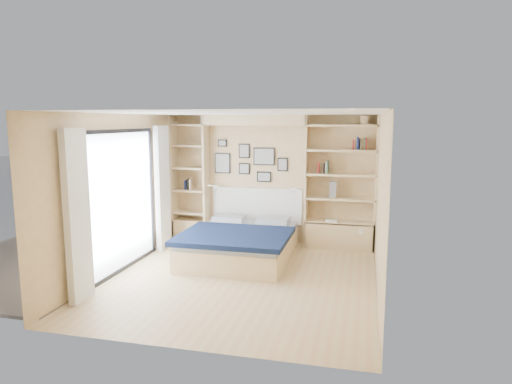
# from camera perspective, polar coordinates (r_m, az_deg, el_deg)

# --- Properties ---
(ground) EXTENTS (4.50, 4.50, 0.00)m
(ground) POSITION_cam_1_polar(r_m,az_deg,el_deg) (7.10, -1.78, -10.76)
(ground) COLOR tan
(ground) RESTS_ON ground
(room_shell) EXTENTS (4.50, 4.50, 4.50)m
(room_shell) POSITION_cam_1_polar(r_m,az_deg,el_deg) (8.36, -1.62, -0.13)
(room_shell) COLOR #DCB57F
(room_shell) RESTS_ON ground
(bed) EXTENTS (1.81, 2.37, 1.07)m
(bed) POSITION_cam_1_polar(r_m,az_deg,el_deg) (8.01, -1.93, -6.34)
(bed) COLOR beige
(bed) RESTS_ON ground
(photo_gallery) EXTENTS (1.48, 0.02, 0.82)m
(photo_gallery) POSITION_cam_1_polar(r_m,az_deg,el_deg) (8.99, -0.87, 3.90)
(photo_gallery) COLOR black
(photo_gallery) RESTS_ON ground
(reading_lamps) EXTENTS (1.92, 0.12, 0.15)m
(reading_lamps) POSITION_cam_1_polar(r_m,az_deg,el_deg) (8.79, -0.27, 0.48)
(reading_lamps) COLOR silver
(reading_lamps) RESTS_ON ground
(shelf_decor) EXTENTS (3.56, 0.23, 2.03)m
(shelf_decor) POSITION_cam_1_polar(r_m,az_deg,el_deg) (8.57, 8.88, 4.15)
(shelf_decor) COLOR #A51E1E
(shelf_decor) RESTS_ON ground
(deck) EXTENTS (3.20, 4.00, 0.05)m
(deck) POSITION_cam_1_polar(r_m,az_deg,el_deg) (8.73, -25.46, -7.87)
(deck) COLOR #6A5C4E
(deck) RESTS_ON ground
(deck_chair) EXTENTS (0.60, 0.91, 0.87)m
(deck_chair) POSITION_cam_1_polar(r_m,az_deg,el_deg) (8.88, -20.89, -4.54)
(deck_chair) COLOR tan
(deck_chair) RESTS_ON ground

